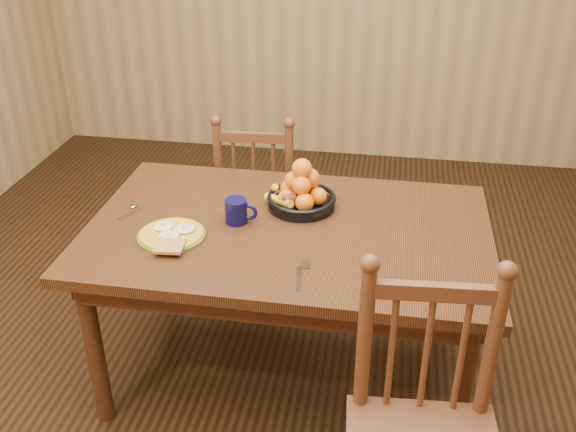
% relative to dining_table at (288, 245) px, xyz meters
% --- Properties ---
extents(room, '(4.52, 5.02, 2.72)m').
position_rel_dining_table_xyz_m(room, '(0.00, 0.00, 0.68)').
color(room, black).
rests_on(room, ground).
extents(dining_table, '(1.60, 1.00, 0.75)m').
position_rel_dining_table_xyz_m(dining_table, '(0.00, 0.00, 0.00)').
color(dining_table, black).
rests_on(dining_table, ground).
extents(chair_far, '(0.46, 0.44, 0.95)m').
position_rel_dining_table_xyz_m(chair_far, '(-0.29, 0.76, -0.20)').
color(chair_far, '#4E2917').
rests_on(chair_far, ground).
extents(breakfast_plate, '(0.26, 0.29, 0.04)m').
position_rel_dining_table_xyz_m(breakfast_plate, '(-0.43, -0.16, 0.10)').
color(breakfast_plate, '#59601E').
rests_on(breakfast_plate, dining_table).
extents(fork, '(0.04, 0.18, 0.00)m').
position_rel_dining_table_xyz_m(fork, '(0.10, -0.32, 0.09)').
color(fork, silver).
rests_on(fork, dining_table).
extents(spoon, '(0.07, 0.15, 0.01)m').
position_rel_dining_table_xyz_m(spoon, '(-0.67, 0.04, 0.09)').
color(spoon, silver).
rests_on(spoon, dining_table).
extents(coffee_mug, '(0.13, 0.09, 0.10)m').
position_rel_dining_table_xyz_m(coffee_mug, '(-0.21, 0.01, 0.14)').
color(coffee_mug, black).
rests_on(coffee_mug, dining_table).
extents(juice_glass, '(0.06, 0.06, 0.09)m').
position_rel_dining_table_xyz_m(juice_glass, '(-0.02, 0.11, 0.13)').
color(juice_glass, silver).
rests_on(juice_glass, dining_table).
extents(fruit_bowl, '(0.29, 0.29, 0.22)m').
position_rel_dining_table_xyz_m(fruit_bowl, '(0.03, 0.18, 0.15)').
color(fruit_bowl, black).
rests_on(fruit_bowl, dining_table).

